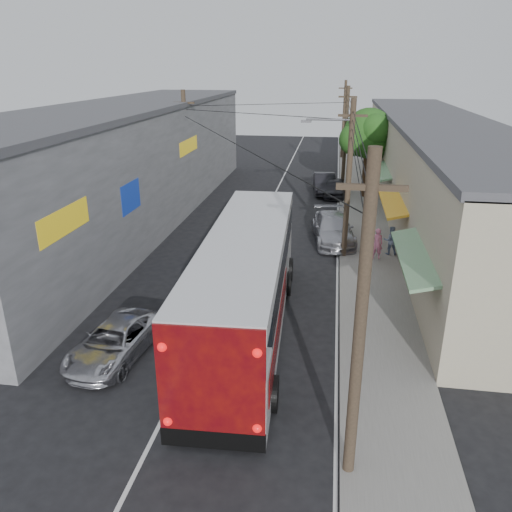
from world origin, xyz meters
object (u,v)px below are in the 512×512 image
(parked_car_far, at_px, (325,183))
(pedestrian_near, at_px, (377,243))
(parked_car_mid, at_px, (335,188))
(pedestrian_far, at_px, (391,240))
(jeepney, at_px, (115,341))
(coach_bus, at_px, (247,281))
(parked_suv, at_px, (333,229))

(parked_car_far, xyz_separation_m, pedestrian_near, (3.03, -14.24, 0.17))
(parked_car_mid, distance_m, pedestrian_far, 12.83)
(parked_car_far, bearing_deg, pedestrian_near, -83.13)
(parked_car_mid, bearing_deg, jeepney, -104.72)
(pedestrian_near, bearing_deg, parked_car_mid, -79.36)
(jeepney, bearing_deg, coach_bus, 39.64)
(coach_bus, distance_m, pedestrian_far, 10.76)
(parked_car_far, height_order, pedestrian_near, pedestrian_near)
(pedestrian_near, bearing_deg, parked_car_far, -76.90)
(jeepney, bearing_deg, pedestrian_near, 55.25)
(pedestrian_near, xyz_separation_m, pedestrian_far, (0.76, 0.77, -0.05))
(coach_bus, relative_size, parked_car_mid, 3.36)
(parked_car_far, xyz_separation_m, pedestrian_far, (3.79, -13.47, 0.12))
(pedestrian_far, bearing_deg, parked_car_mid, -80.34)
(parked_suv, bearing_deg, pedestrian_near, -57.71)
(parked_car_mid, height_order, parked_car_far, parked_car_far)
(coach_bus, bearing_deg, parked_car_mid, 79.27)
(pedestrian_far, bearing_deg, parked_suv, -36.29)
(jeepney, bearing_deg, pedestrian_far, 55.02)
(coach_bus, bearing_deg, jeepney, -149.53)
(parked_suv, height_order, parked_car_mid, parked_suv)
(coach_bus, relative_size, parked_suv, 2.54)
(parked_suv, distance_m, pedestrian_far, 3.55)
(jeepney, relative_size, pedestrian_far, 2.89)
(parked_car_far, bearing_deg, jeepney, -109.64)
(pedestrian_near, bearing_deg, jeepney, 49.54)
(coach_bus, xyz_separation_m, parked_car_mid, (3.11, 21.26, -1.30))
(parked_suv, height_order, pedestrian_far, pedestrian_far)
(coach_bus, height_order, parked_car_mid, coach_bus)
(parked_car_mid, relative_size, pedestrian_far, 2.62)
(parked_suv, relative_size, parked_car_far, 1.15)
(pedestrian_near, height_order, pedestrian_far, pedestrian_near)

